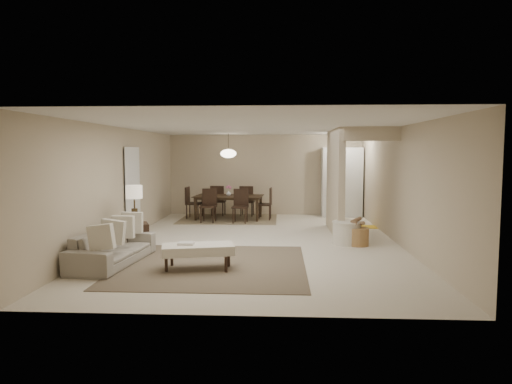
# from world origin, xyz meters

# --- Properties ---
(floor) EXTENTS (9.00, 9.00, 0.00)m
(floor) POSITION_xyz_m (0.00, 0.00, 0.00)
(floor) COLOR beige
(floor) RESTS_ON ground
(ceiling) EXTENTS (9.00, 9.00, 0.00)m
(ceiling) POSITION_xyz_m (0.00, 0.00, 2.50)
(ceiling) COLOR white
(ceiling) RESTS_ON back_wall
(back_wall) EXTENTS (6.00, 0.00, 6.00)m
(back_wall) POSITION_xyz_m (0.00, 4.50, 1.25)
(back_wall) COLOR #C0AE91
(back_wall) RESTS_ON floor
(left_wall) EXTENTS (0.00, 9.00, 9.00)m
(left_wall) POSITION_xyz_m (-3.00, 0.00, 1.25)
(left_wall) COLOR #C0AE91
(left_wall) RESTS_ON floor
(right_wall) EXTENTS (0.00, 9.00, 9.00)m
(right_wall) POSITION_xyz_m (3.00, 0.00, 1.25)
(right_wall) COLOR #C0AE91
(right_wall) RESTS_ON floor
(partition) EXTENTS (0.15, 2.50, 2.50)m
(partition) POSITION_xyz_m (1.80, 1.25, 1.25)
(partition) COLOR #C0AE91
(partition) RESTS_ON floor
(doorway) EXTENTS (0.04, 0.90, 2.04)m
(doorway) POSITION_xyz_m (-2.97, 0.60, 1.02)
(doorway) COLOR black
(doorway) RESTS_ON floor
(pantry_cabinet) EXTENTS (1.20, 0.55, 2.10)m
(pantry_cabinet) POSITION_xyz_m (2.35, 4.15, 1.05)
(pantry_cabinet) COLOR silver
(pantry_cabinet) RESTS_ON floor
(flush_light) EXTENTS (0.44, 0.44, 0.05)m
(flush_light) POSITION_xyz_m (2.30, 3.20, 2.46)
(flush_light) COLOR white
(flush_light) RESTS_ON ceiling
(living_rug) EXTENTS (3.20, 3.20, 0.01)m
(living_rug) POSITION_xyz_m (-0.69, -2.08, 0.01)
(living_rug) COLOR brown
(living_rug) RESTS_ON floor
(sofa) EXTENTS (2.09, 0.99, 0.59)m
(sofa) POSITION_xyz_m (-2.45, -2.08, 0.30)
(sofa) COLOR gray
(sofa) RESTS_ON floor
(ottoman_bench) EXTENTS (1.27, 0.79, 0.42)m
(ottoman_bench) POSITION_xyz_m (-0.89, -2.38, 0.34)
(ottoman_bench) COLOR beige
(ottoman_bench) RESTS_ON living_rug
(side_table) EXTENTS (0.65, 0.65, 0.55)m
(side_table) POSITION_xyz_m (-2.40, -1.00, 0.28)
(side_table) COLOR black
(side_table) RESTS_ON floor
(table_lamp) EXTENTS (0.32, 0.32, 0.76)m
(table_lamp) POSITION_xyz_m (-2.40, -1.00, 1.11)
(table_lamp) COLOR #41331C
(table_lamp) RESTS_ON side_table
(round_pouf) EXTENTS (0.62, 0.62, 0.48)m
(round_pouf) POSITION_xyz_m (1.91, -0.10, 0.24)
(round_pouf) COLOR beige
(round_pouf) RESTS_ON floor
(wicker_basket) EXTENTS (0.58, 0.58, 0.38)m
(wicker_basket) POSITION_xyz_m (2.12, -0.24, 0.19)
(wicker_basket) COLOR #9A6B3D
(wicker_basket) RESTS_ON floor
(dining_rug) EXTENTS (2.80, 2.10, 0.01)m
(dining_rug) POSITION_xyz_m (-1.03, 3.38, 0.01)
(dining_rug) COLOR #78694A
(dining_rug) RESTS_ON floor
(dining_table) EXTENTS (2.04, 1.23, 0.69)m
(dining_table) POSITION_xyz_m (-1.03, 3.38, 0.35)
(dining_table) COLOR black
(dining_table) RESTS_ON dining_rug
(dining_chairs) EXTENTS (2.54, 1.90, 0.94)m
(dining_chairs) POSITION_xyz_m (-1.03, 3.38, 0.47)
(dining_chairs) COLOR black
(dining_chairs) RESTS_ON dining_rug
(vase) EXTENTS (0.19, 0.19, 0.15)m
(vase) POSITION_xyz_m (-1.03, 3.38, 0.77)
(vase) COLOR white
(vase) RESTS_ON dining_table
(yellow_mat) EXTENTS (0.97, 0.72, 0.01)m
(yellow_mat) POSITION_xyz_m (2.70, 2.21, 0.01)
(yellow_mat) COLOR yellow
(yellow_mat) RESTS_ON floor
(pendant_light) EXTENTS (0.46, 0.46, 0.71)m
(pendant_light) POSITION_xyz_m (-1.03, 3.38, 1.92)
(pendant_light) COLOR #41331C
(pendant_light) RESTS_ON ceiling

